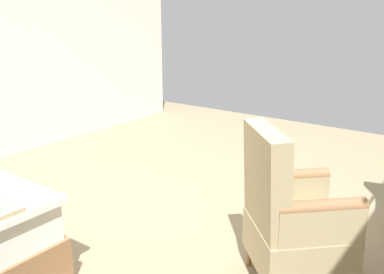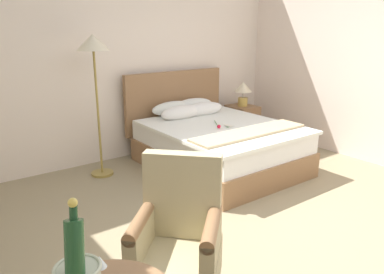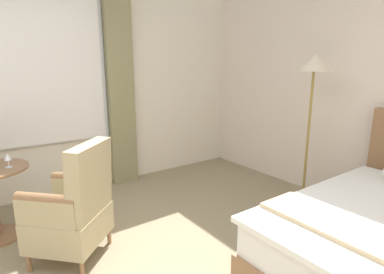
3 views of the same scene
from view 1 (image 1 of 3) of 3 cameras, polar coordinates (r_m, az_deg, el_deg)
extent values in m
plane|color=gray|center=(3.46, -3.56, -11.96)|extent=(7.62, 7.62, 0.00)
cylinder|color=#8A6240|center=(3.14, 15.99, -14.20)|extent=(0.04, 0.04, 0.15)
cylinder|color=#8A6240|center=(2.99, 7.62, -15.28)|extent=(0.04, 0.04, 0.15)
cube|color=tan|center=(2.76, 13.89, -13.53)|extent=(0.78, 0.78, 0.26)
cube|color=tan|center=(2.50, 9.86, -5.57)|extent=(0.48, 0.48, 0.60)
cube|color=tan|center=(2.48, 16.70, -11.23)|extent=(0.42, 0.41, 0.21)
cylinder|color=#8A6240|center=(2.43, 16.90, -9.00)|extent=(0.42, 0.41, 0.09)
cube|color=tan|center=(2.85, 12.89, -7.12)|extent=(0.42, 0.41, 0.21)
cylinder|color=#8A6240|center=(2.81, 13.02, -5.13)|extent=(0.42, 0.41, 0.09)
camera|label=2|loc=(4.05, 42.63, 14.84)|focal=35.00mm
camera|label=3|loc=(4.32, -14.73, 15.11)|focal=28.00mm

